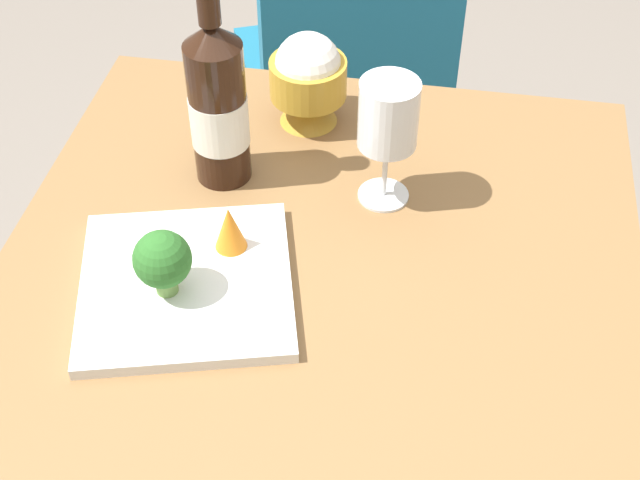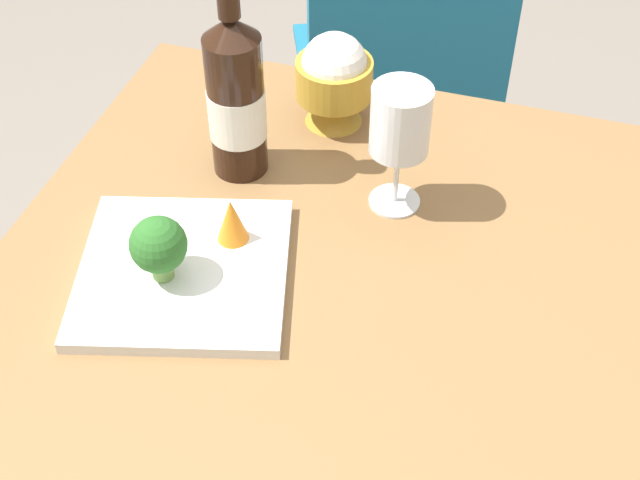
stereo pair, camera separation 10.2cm
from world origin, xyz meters
name	(u,v)px [view 1 (the left image)]	position (x,y,z in m)	size (l,w,h in m)	color
dining_table	(320,313)	(0.00, 0.00, 0.65)	(0.79, 0.79, 0.76)	olive
chair_by_wall	(351,57)	(-0.81, -0.07, 0.53)	(0.53, 0.53, 0.85)	teal
wine_bottle	(218,103)	(-0.14, -0.16, 0.88)	(0.08, 0.08, 0.30)	black
wine_glass	(388,118)	(-0.13, 0.06, 0.89)	(0.08, 0.08, 0.18)	white
rice_bowl	(308,78)	(-0.28, -0.06, 0.83)	(0.11, 0.11, 0.14)	gold
serving_plate	(186,284)	(0.08, -0.15, 0.77)	(0.31, 0.31, 0.02)	white
broccoli_floret	(163,261)	(0.10, -0.16, 0.82)	(0.07, 0.07, 0.09)	#729E4C
carrot_garnish_left	(230,228)	(0.01, -0.11, 0.81)	(0.04, 0.04, 0.06)	orange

